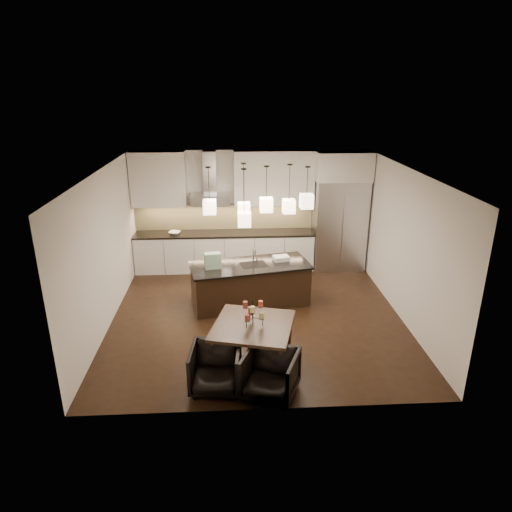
{
  "coord_description": "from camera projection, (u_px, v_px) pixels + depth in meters",
  "views": [
    {
      "loc": [
        -0.46,
        -7.88,
        4.19
      ],
      "look_at": [
        0.0,
        0.2,
        1.15
      ],
      "focal_mm": 32.0,
      "sensor_mm": 36.0,
      "label": 1
    }
  ],
  "objects": [
    {
      "name": "pendant_e",
      "position": [
        306.0,
        201.0,
        8.53
      ],
      "size": [
        0.24,
        0.24,
        0.26
      ],
      "primitive_type": "cube",
      "color": "#FBE2BE",
      "rests_on": "ceiling"
    },
    {
      "name": "backsplash",
      "position": [
        224.0,
        216.0,
        10.94
      ],
      "size": [
        4.21,
        0.02,
        0.63
      ],
      "primitive_type": "cube",
      "color": "#C1B680",
      "rests_on": "countertop"
    },
    {
      "name": "fruit_bowl",
      "position": [
        175.0,
        233.0,
        10.65
      ],
      "size": [
        0.32,
        0.32,
        0.06
      ],
      "primitive_type": "imported",
      "rotation": [
        0.0,
        0.0,
        -0.27
      ],
      "color": "silver",
      "rests_on": "countertop"
    },
    {
      "name": "candle_d",
      "position": [
        261.0,
        304.0,
        7.01
      ],
      "size": [
        0.09,
        0.09,
        0.1
      ],
      "primitive_type": "cylinder",
      "rotation": [
        0.0,
        0.0,
        -0.25
      ],
      "color": "#C54732",
      "rests_on": "candelabra"
    },
    {
      "name": "candle_b",
      "position": [
        250.0,
        311.0,
        7.12
      ],
      "size": [
        0.09,
        0.09,
        0.1
      ],
      "primitive_type": "cylinder",
      "rotation": [
        0.0,
        0.0,
        -0.25
      ],
      "color": "#C54732",
      "rests_on": "candelabra"
    },
    {
      "name": "floor",
      "position": [
        257.0,
        315.0,
        8.86
      ],
      "size": [
        5.5,
        5.5,
        0.02
      ],
      "primitive_type": "cube",
      "color": "black",
      "rests_on": "ground"
    },
    {
      "name": "upper_cab_left",
      "position": [
        158.0,
        179.0,
        10.38
      ],
      "size": [
        1.25,
        0.35,
        1.25
      ],
      "primitive_type": "cube",
      "color": "silver",
      "rests_on": "wall_back"
    },
    {
      "name": "hood_chimney",
      "position": [
        210.0,
        172.0,
        10.41
      ],
      "size": [
        0.3,
        0.28,
        0.96
      ],
      "primitive_type": "cube",
      "color": "#B7B7BA",
      "rests_on": "hood_canopy"
    },
    {
      "name": "pendant_f",
      "position": [
        244.0,
        219.0,
        8.41
      ],
      "size": [
        0.24,
        0.24,
        0.26
      ],
      "primitive_type": "cube",
      "color": "#FBE2BE",
      "rests_on": "ceiling"
    },
    {
      "name": "wall_right",
      "position": [
        404.0,
        244.0,
        8.51
      ],
      "size": [
        0.02,
        5.5,
        2.8
      ],
      "primitive_type": "cube",
      "color": "silver",
      "rests_on": "ground"
    },
    {
      "name": "pendant_d",
      "position": [
        289.0,
        206.0,
        8.83
      ],
      "size": [
        0.24,
        0.24,
        0.26
      ],
      "primitive_type": "cube",
      "color": "#FBE2BE",
      "rests_on": "ceiling"
    },
    {
      "name": "dining_table",
      "position": [
        253.0,
        344.0,
        7.19
      ],
      "size": [
        1.45,
        1.45,
        0.71
      ],
      "primitive_type": null,
      "rotation": [
        0.0,
        0.0,
        -0.25
      ],
      "color": "black",
      "rests_on": "floor"
    },
    {
      "name": "ceiling",
      "position": [
        257.0,
        170.0,
        7.87
      ],
      "size": [
        5.5,
        5.5,
        0.02
      ],
      "primitive_type": "cube",
      "color": "white",
      "rests_on": "wall_back"
    },
    {
      "name": "wall_back",
      "position": [
        250.0,
        209.0,
        10.94
      ],
      "size": [
        5.5,
        0.02,
        2.8
      ],
      "primitive_type": "cube",
      "color": "silver",
      "rests_on": "ground"
    },
    {
      "name": "food_container",
      "position": [
        281.0,
        258.0,
        9.26
      ],
      "size": [
        0.35,
        0.28,
        0.09
      ],
      "primitive_type": "cube",
      "rotation": [
        0.0,
        0.0,
        0.2
      ],
      "color": "silver",
      "rests_on": "island_top"
    },
    {
      "name": "island_body",
      "position": [
        250.0,
        285.0,
        9.22
      ],
      "size": [
        2.43,
        1.35,
        0.81
      ],
      "primitive_type": "cube",
      "rotation": [
        0.0,
        0.0,
        0.2
      ],
      "color": "black",
      "rests_on": "floor"
    },
    {
      "name": "upper_cab_right",
      "position": [
        274.0,
        178.0,
        10.52
      ],
      "size": [
        1.85,
        0.35,
        1.25
      ],
      "primitive_type": "cube",
      "color": "silver",
      "rests_on": "wall_back"
    },
    {
      "name": "candle_e",
      "position": [
        245.0,
        304.0,
        6.99
      ],
      "size": [
        0.09,
        0.09,
        0.1
      ],
      "primitive_type": "cylinder",
      "rotation": [
        0.0,
        0.0,
        -0.25
      ],
      "color": "#97382E",
      "rests_on": "candelabra"
    },
    {
      "name": "fridge_panel",
      "position": [
        343.0,
        166.0,
        10.32
      ],
      "size": [
        1.26,
        0.72,
        0.65
      ],
      "primitive_type": "cube",
      "color": "silver",
      "rests_on": "refrigerator"
    },
    {
      "name": "faucet",
      "position": [
        253.0,
        254.0,
        9.11
      ],
      "size": [
        0.13,
        0.23,
        0.35
      ],
      "primitive_type": null,
      "rotation": [
        0.0,
        0.0,
        0.2
      ],
      "color": "silver",
      "rests_on": "island_top"
    },
    {
      "name": "candelabra",
      "position": [
        253.0,
        312.0,
        6.99
      ],
      "size": [
        0.42,
        0.42,
        0.42
      ],
      "primitive_type": null,
      "rotation": [
        0.0,
        0.0,
        -0.25
      ],
      "color": "black",
      "rests_on": "dining_table"
    },
    {
      "name": "pendant_a",
      "position": [
        210.0,
        207.0,
        8.52
      ],
      "size": [
        0.24,
        0.24,
        0.26
      ],
      "primitive_type": "cube",
      "color": "#FBE2BE",
      "rests_on": "ceiling"
    },
    {
      "name": "candle_a",
      "position": [
        261.0,
        315.0,
        6.98
      ],
      "size": [
        0.09,
        0.09,
        0.1
      ],
      "primitive_type": "cylinder",
      "rotation": [
        0.0,
        0.0,
        -0.25
      ],
      "color": "#E1D589",
      "rests_on": "candelabra"
    },
    {
      "name": "pendant_c",
      "position": [
        266.0,
        205.0,
        8.61
      ],
      "size": [
        0.24,
        0.24,
        0.26
      ],
      "primitive_type": "cube",
      "color": "#FBE2BE",
      "rests_on": "ceiling"
    },
    {
      "name": "candle_f",
      "position": [
        252.0,
        309.0,
        6.83
      ],
      "size": [
        0.09,
        0.09,
        0.1
      ],
      "primitive_type": "cylinder",
      "rotation": [
        0.0,
        0.0,
        -0.25
      ],
      "color": "#E1D589",
      "rests_on": "candelabra"
    },
    {
      "name": "candle_c",
      "position": [
        247.0,
        318.0,
        6.91
      ],
      "size": [
        0.09,
        0.09,
        0.1
      ],
      "primitive_type": "cylinder",
      "rotation": [
        0.0,
        0.0,
        -0.25
      ],
      "color": "#97382E",
      "rests_on": "candelabra"
    },
    {
      "name": "wall_left",
      "position": [
        104.0,
        250.0,
        8.22
      ],
      "size": [
        0.02,
        5.5,
        2.8
      ],
      "primitive_type": "cube",
      "color": "silver",
      "rests_on": "ground"
    },
    {
      "name": "island_top",
      "position": [
        250.0,
        265.0,
        9.07
      ],
      "size": [
        2.51,
        1.44,
        0.04
      ],
      "primitive_type": "cube",
      "rotation": [
        0.0,
        0.0,
        0.2
      ],
      "color": "black",
      "rests_on": "island_body"
    },
    {
      "name": "armchair_left",
      "position": [
        215.0,
        368.0,
        6.61
      ],
      "size": [
        0.78,
        0.8,
        0.67
      ],
      "primitive_type": "imported",
      "rotation": [
        0.0,
        0.0,
        -0.09
      ],
      "color": "black",
      "rests_on": "floor"
    },
    {
      "name": "countertop",
      "position": [
        224.0,
        233.0,
        10.78
      ],
      "size": [
        4.21,
        0.66,
        0.04
      ],
      "primitive_type": "cube",
      "color": "black",
      "rests_on": "lower_cabinets"
    },
    {
      "name": "lower_cabinets",
      "position": [
        225.0,
        252.0,
        10.94
      ],
      "size": [
        4.21,
        0.62,
        0.88
      ],
      "primitive_type": "cube",
      "color": "silver",
      "rests_on": "floor"
    },
    {
      "name": "refrigerator",
      "position": [
        339.0,
        225.0,
        10.81
      ],
      "size": [
        1.2,
        0.72,
        2.15
      ],
      "primitive_type": "cube",
      "color": "#B7B7BA",
      "rests_on": "floor"
    },
    {
      "name": "tote_bag",
      "position": [
        213.0,
        261.0,
        8.83
      ],
      "size": [
        0.34,
        0.22,
        0.31
      ],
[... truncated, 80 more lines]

